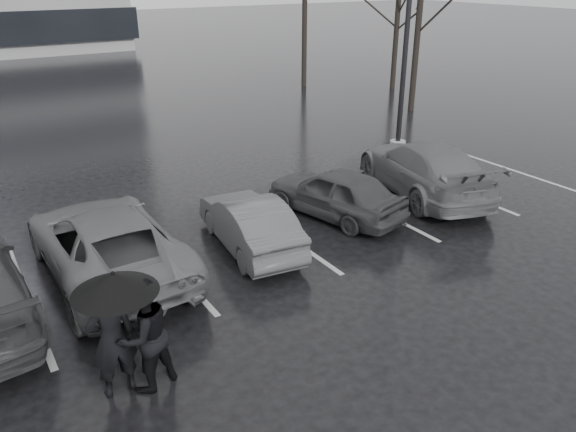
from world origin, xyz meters
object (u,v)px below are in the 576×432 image
Objects in this scene: car_main at (336,192)px; pedestrian_left at (112,339)px; tree_east at (419,14)px; tree_north at (305,0)px; lamp_post at (408,12)px; car_west_a at (250,223)px; tree_ne at (397,17)px; car_east at (424,168)px; pedestrian_right at (144,335)px; car_west_b at (107,242)px.

car_main is 1.97× the size of pedestrian_left.
car_main is at bearing -142.40° from tree_east.
lamp_post is at bearing -106.91° from tree_north.
tree_ne reaches higher than car_west_a.
lamp_post is 1.22× the size of tree_east.
tree_east is at bearing -81.87° from tree_north.
tree_east reaches higher than car_main.
pedestrian_right reaches higher than car_east.
car_west_b is at bearing -2.21° from car_west_a.
tree_east is at bearing -122.01° from tree_ne.
pedestrian_right is at bearing -147.94° from lamp_post.
tree_north reaches higher than tree_east.
pedestrian_left is at bearing -141.41° from tree_ne.
lamp_post reaches higher than car_main.
car_west_b is (-2.99, 0.48, 0.12)m from car_west_a.
car_main is at bearing 15.37° from car_east.
pedestrian_left is (-6.54, -3.49, 0.31)m from car_main.
car_main is at bearing -146.20° from lamp_post.
pedestrian_left is 1.03× the size of pedestrian_right.
tree_east is at bearing -116.28° from car_east.
tree_north reaches higher than pedestrian_right.
pedestrian_right is at bearing 81.79° from car_west_b.
car_main is at bearing -164.94° from car_west_a.
tree_ne is at bearing -144.06° from pedestrian_left.
lamp_post is at bearing -146.66° from car_west_a.
car_west_a is at bearing -144.11° from pedestrian_left.
car_west_b reaches higher than car_west_a.
car_main is at bearing 178.19° from car_west_b.
car_east is 0.62× the size of tree_east.
lamp_post is (5.44, 3.64, 3.83)m from car_main.
tree_ne is (18.35, 15.09, 2.60)m from pedestrian_right.
car_main is at bearing -167.16° from pedestrian_right.
tree_ne is at bearing -40.60° from tree_north.
tree_ne is at bearing 57.99° from tree_east.
tree_north is (8.74, 14.50, 3.62)m from car_main.
car_main is 7.09m from pedestrian_right.
lamp_post is 10.44m from tree_ne.
tree_east reaches higher than car_west_a.
car_main is 0.72× the size of car_west_b.
car_west_b is at bearing -147.46° from tree_ne.
car_west_b is at bearing -162.26° from lamp_post.
car_west_a is 5.64m from car_east.
car_west_a is at bearing -154.81° from pedestrian_right.
tree_ne reaches higher than car_east.
tree_ne is (9.25, 11.51, 2.77)m from car_east.
tree_east is 1.14× the size of tree_ne.
lamp_post is at bearing -108.19° from car_east.
car_west_b is at bearing -15.12° from car_main.
tree_ne reaches higher than pedestrian_left.
car_east is 9.78m from pedestrian_right.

